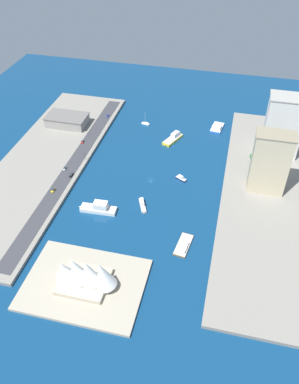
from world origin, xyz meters
TOP-DOWN VIEW (x-y plane):
  - ground_plane at (0.00, 0.00)m, footprint 440.00×440.00m
  - quay_west at (-91.60, 0.00)m, footprint 70.00×240.00m
  - quay_east at (91.60, 0.00)m, footprint 70.00×240.00m
  - peninsula_point at (14.86, 108.23)m, footprint 70.98×53.13m
  - road_strip at (65.85, 0.00)m, footprint 11.79×228.00m
  - yacht_sleek_gray at (-1.47, 32.56)m, footprint 9.26×16.56m
  - patrol_launch_navy at (-23.48, -5.20)m, footprint 10.10×7.22m
  - sailboat_small_white at (24.71, -81.64)m, footprint 8.59×4.49m
  - ferry_yellow_fast at (-6.44, -60.13)m, footprint 16.03×24.34m
  - ferry_white_commuter at (27.85, 44.71)m, footprint 28.25×9.09m
  - barge_flat_brown at (-37.16, 64.43)m, footprint 10.80×22.02m
  - catamaran_blue at (-42.99, -89.01)m, footprint 12.52×21.22m
  - hotel_broad_white at (-97.11, -58.16)m, footprint 30.29×20.23m
  - office_block_beige at (-87.22, -6.16)m, footprint 27.62×16.18m
  - carpark_squat_concrete at (95.26, -59.38)m, footprint 37.86×23.08m
  - hatchback_blue at (63.42, -82.75)m, footprint 2.13×5.23m
  - taxi_yellow_cab at (67.74, 34.53)m, footprint 1.98×5.04m
  - sedan_silver at (69.92, 7.11)m, footprint 2.11×4.92m
  - pickup_red at (70.36, -33.37)m, footprint 1.95×4.24m
  - suv_black at (61.64, 13.94)m, footprint 2.11×5.25m
  - traffic_light_waterfront at (58.78, -9.27)m, footprint 0.36×0.36m
  - opera_landmark at (13.65, 108.23)m, footprint 39.27×24.72m
  - park_tree_cluster at (-80.21, -34.19)m, footprint 10.84×12.06m

SIDE VIEW (x-z plane):
  - ground_plane at x=0.00m, z-range 0.00..0.00m
  - sailboat_small_white at x=24.71m, z-range -5.11..6.87m
  - peninsula_point at x=14.86m, z-range 0.00..2.00m
  - barge_flat_brown at x=-37.16m, z-range -0.39..2.67m
  - patrol_launch_navy at x=-23.48m, z-range -0.53..3.03m
  - quay_west at x=-91.60m, z-range 0.00..2.63m
  - quay_east at x=91.60m, z-range 0.00..2.63m
  - yacht_sleek_gray at x=-1.47m, z-range -0.65..3.63m
  - catamaran_blue at x=-42.99m, z-range -0.68..3.84m
  - ferry_yellow_fast at x=-6.44m, z-range -1.13..5.30m
  - road_strip at x=65.85m, z-range 2.63..2.78m
  - ferry_white_commuter at x=27.85m, z-range -1.19..7.00m
  - hatchback_blue at x=63.42m, z-range 2.78..4.27m
  - suv_black at x=61.64m, z-range 2.76..4.33m
  - taxi_yellow_cab at x=67.74m, z-range 2.75..4.36m
  - pickup_red at x=70.36m, z-range 2.75..4.44m
  - sedan_silver at x=69.92m, z-range 2.75..4.46m
  - traffic_light_waterfront at x=58.78m, z-range 3.72..10.22m
  - carpark_squat_concrete at x=95.26m, z-range 2.66..12.14m
  - park_tree_cluster at x=-80.21m, z-range 4.22..13.78m
  - opera_landmark at x=13.65m, z-range 0.40..22.06m
  - office_block_beige at x=-87.22m, z-range 2.66..51.00m
  - hotel_broad_white at x=-97.11m, z-range 2.66..54.59m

